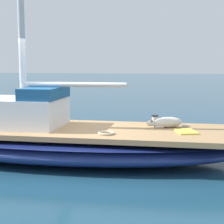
{
  "coord_description": "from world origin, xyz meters",
  "views": [
    {
      "loc": [
        -7.42,
        -2.29,
        2.01
      ],
      "look_at": [
        0.0,
        -1.0,
        1.01
      ],
      "focal_mm": 59.99,
      "sensor_mm": 36.0,
      "label": 1
    }
  ],
  "objects": [
    {
      "name": "coiled_rope",
      "position": [
        -0.57,
        -0.99,
        0.68
      ],
      "size": [
        0.32,
        0.32,
        0.04
      ],
      "primitive_type": "torus",
      "color": "beige",
      "rests_on": "sailboat_main"
    },
    {
      "name": "dog_white",
      "position": [
        0.37,
        -2.09,
        0.77
      ],
      "size": [
        0.44,
        0.93,
        0.22
      ],
      "color": "silver",
      "rests_on": "sailboat_main"
    },
    {
      "name": "ground_plane",
      "position": [
        0.0,
        0.0,
        0.0
      ],
      "size": [
        120.0,
        120.0,
        0.0
      ],
      "primitive_type": "plane",
      "color": "navy"
    },
    {
      "name": "deck_towel",
      "position": [
        -0.12,
        -2.48,
        0.68
      ],
      "size": [
        0.63,
        0.49,
        0.03
      ],
      "primitive_type": "cube",
      "rotation": [
        0.0,
        0.0,
        0.25
      ],
      "color": "#D8D14C",
      "rests_on": "sailboat_main"
    },
    {
      "name": "deck_winch",
      "position": [
        0.7,
        -1.83,
        0.76
      ],
      "size": [
        0.16,
        0.16,
        0.21
      ],
      "color": "#B7B7BC",
      "rests_on": "sailboat_main"
    },
    {
      "name": "sailboat_main",
      "position": [
        0.0,
        0.0,
        0.34
      ],
      "size": [
        2.57,
        7.26,
        0.66
      ],
      "color": "navy",
      "rests_on": "ground"
    },
    {
      "name": "cabin_house",
      "position": [
        0.01,
        1.12,
        1.01
      ],
      "size": [
        1.42,
        2.23,
        0.84
      ],
      "color": "silver",
      "rests_on": "sailboat_main"
    }
  ]
}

